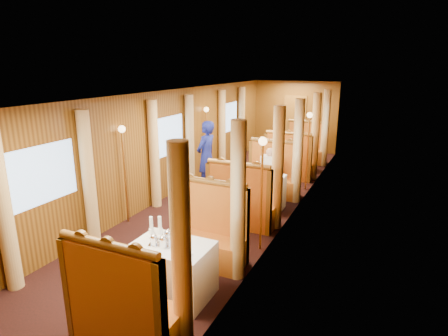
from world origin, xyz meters
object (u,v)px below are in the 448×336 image
Objects in this scene: fruit_plate at (185,252)px; banquette_near_fwd at (123,310)px; tea_tray at (163,243)px; banquette_far_aft at (305,149)px; table_near at (172,270)px; steward at (206,156)px; passenger at (269,168)px; rose_vase_mid at (258,167)px; teapot_right at (163,243)px; table_mid at (258,192)px; banquette_far_fwd at (289,164)px; teapot_left at (154,241)px; teapot_back at (168,237)px; banquette_mid_aft at (273,178)px; banquette_near_aft at (206,236)px; table_far at (297,157)px; banquette_mid_fwd at (241,206)px; rose_vase_far at (297,139)px.

banquette_near_fwd is at bearing -107.99° from fruit_plate.
fruit_plate is at bearing -16.34° from tea_tray.
banquette_far_aft is 3.94× the size of tea_tray.
table_near is at bearing 5.15° from tea_tray.
passenger is at bearing 99.76° from steward.
banquette_far_aft reaches higher than rose_vase_mid.
table_mid is at bearing 72.49° from teapot_right.
banquette_far_aft is (0.00, 2.03, 0.00)m from banquette_far_fwd.
tea_tray is 2.21× the size of teapot_left.
teapot_back is at bearing -90.53° from banquette_far_aft.
banquette_mid_aft is at bearing 90.00° from table_near.
rose_vase_mid is (-0.03, -2.45, 0.50)m from banquette_far_fwd.
table_near is 8.01m from banquette_far_aft.
banquette_near_aft is 7.00m from banquette_far_aft.
teapot_right is (0.14, -0.00, 0.00)m from teapot_left.
teapot_back is (0.05, 0.06, 0.06)m from tea_tray.
fruit_plate is at bearing 72.01° from banquette_near_fwd.
table_far is 0.78× the size of banquette_far_aft.
table_near is 3.50m from table_mid.
tea_tray is (-0.13, -6.00, 0.33)m from banquette_far_fwd.
banquette_far_aft is 6.23× the size of fruit_plate.
banquette_mid_fwd is at bearing -90.00° from banquette_far_fwd.
table_mid is (0.00, 2.49, -0.05)m from banquette_near_aft.
banquette_mid_fwd is 8.69× the size of teapot_left.
rose_vase_far is at bearing 90.88° from banquette_mid_aft.
steward reaches higher than passenger.
banquette_near_fwd and banquette_far_aft have the same top height.
rose_vase_mid is at bearing 90.77° from banquette_near_aft.
banquette_mid_fwd is at bearing -88.14° from rose_vase_mid.
table_mid is (0.00, 4.51, -0.05)m from banquette_near_fwd.
table_near is 1.00× the size of table_far.
table_far is (0.00, 5.99, -0.05)m from banquette_near_aft.
banquette_mid_aft is 1.76× the size of passenger.
banquette_near_aft is 8.01× the size of teapot_back.
tea_tray is (-0.13, -1.03, 0.33)m from banquette_near_aft.
tea_tray is at bearing -91.02° from table_far.
rose_vase_far is (-0.04, 0.99, 0.50)m from banquette_far_fwd.
steward is (-1.59, 1.64, 0.45)m from banquette_mid_fwd.
table_near is at bearing -90.00° from table_far.
teapot_left reaches higher than table_near.
banquette_far_aft is 8.01× the size of teapot_back.
rose_vase_far is (-0.32, 7.11, 0.16)m from fruit_plate.
table_mid is 3.65m from teapot_right.
teapot_left is 0.43× the size of rose_vase_far.
teapot_right is (-0.05, -1.13, 0.39)m from banquette_near_aft.
banquette_mid_aft is 1.10m from rose_vase_mid.
teapot_right is at bearing -90.66° from passenger.
banquette_mid_fwd reaches higher than rose_vase_mid.
banquette_mid_fwd is 2.47m from teapot_back.
banquette_far_aft reaches higher than teapot_back.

